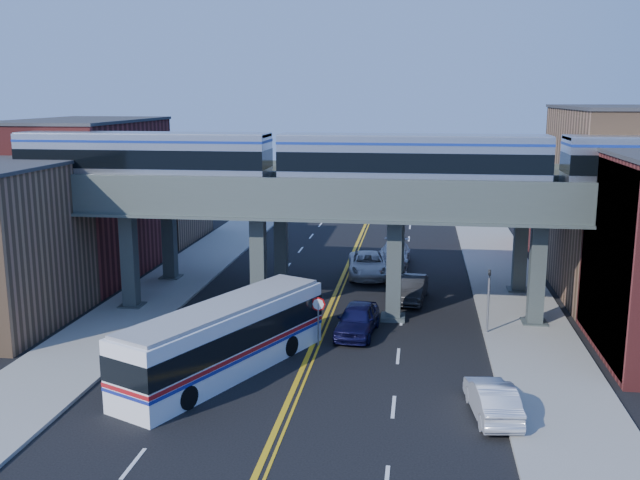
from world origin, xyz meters
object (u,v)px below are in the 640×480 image
at_px(transit_train, 412,162).
at_px(traffic_signal, 489,294).
at_px(car_lane_a, 357,319).
at_px(car_lane_b, 411,289).
at_px(car_lane_c, 368,265).
at_px(transit_bus, 225,339).
at_px(car_lane_d, 394,254).
at_px(car_parked_curb, 492,399).
at_px(stop_sign, 318,313).

relative_size(transit_train, traffic_signal, 11.26).
xyz_separation_m(traffic_signal, car_lane_a, (-7.04, -0.93, -1.46)).
distance_m(transit_train, car_lane_b, 9.33).
relative_size(traffic_signal, car_lane_c, 0.68).
height_order(transit_train, transit_bus, transit_train).
relative_size(transit_bus, car_lane_c, 2.06).
bearing_deg(transit_train, car_lane_c, 107.07).
relative_size(transit_bus, car_lane_d, 2.18).
bearing_deg(car_lane_d, transit_train, -82.69).
relative_size(car_lane_b, car_lane_d, 0.84).
bearing_deg(car_lane_d, car_lane_b, -79.72).
relative_size(car_lane_b, car_lane_c, 0.80).
relative_size(car_lane_d, car_parked_curb, 1.26).
relative_size(stop_sign, car_lane_c, 0.44).
bearing_deg(transit_bus, car_parked_curb, -79.30).
bearing_deg(stop_sign, transit_train, 47.58).
relative_size(car_lane_a, car_lane_b, 1.03).
xyz_separation_m(car_lane_a, car_lane_d, (1.39, 16.67, -0.02)).
xyz_separation_m(transit_train, car_lane_d, (-1.32, 13.75, -8.40)).
distance_m(traffic_signal, car_lane_c, 14.17).
relative_size(car_lane_b, car_parked_curb, 1.07).
xyz_separation_m(stop_sign, car_lane_a, (1.86, 2.07, -0.92)).
xyz_separation_m(traffic_signal, car_lane_c, (-7.40, 11.99, -1.46)).
height_order(traffic_signal, car_parked_curb, traffic_signal).
height_order(car_lane_a, car_parked_curb, car_lane_a).
relative_size(stop_sign, car_lane_a, 0.53).
relative_size(traffic_signal, transit_bus, 0.33).
bearing_deg(stop_sign, car_lane_d, 80.17).
height_order(stop_sign, transit_bus, transit_bus).
bearing_deg(transit_train, traffic_signal, -24.79).
xyz_separation_m(transit_train, car_lane_b, (0.13, 3.99, -8.43)).
height_order(car_lane_a, car_lane_d, car_lane_a).
distance_m(car_lane_c, car_lane_d, 4.14).
bearing_deg(car_lane_c, car_lane_a, -94.26).
height_order(stop_sign, car_lane_c, stop_sign).
bearing_deg(car_parked_curb, stop_sign, -49.22).
bearing_deg(car_lane_a, car_lane_b, 72.94).
relative_size(transit_train, car_parked_curb, 10.24).
relative_size(traffic_signal, car_parked_curb, 0.91).
bearing_deg(car_lane_c, car_lane_b, -67.79).
bearing_deg(car_lane_c, stop_sign, -101.55).
height_order(transit_train, stop_sign, transit_train).
bearing_deg(traffic_signal, car_parked_curb, -93.88).
xyz_separation_m(car_lane_c, car_lane_d, (1.75, 3.75, -0.01)).
xyz_separation_m(transit_bus, car_lane_d, (7.03, 23.03, -0.81)).
xyz_separation_m(transit_train, traffic_signal, (4.33, -2.00, -6.92)).
xyz_separation_m(stop_sign, traffic_signal, (8.90, 3.00, 0.54)).
distance_m(transit_bus, car_lane_b, 15.77).
distance_m(car_lane_b, car_parked_curb, 16.67).
bearing_deg(car_lane_a, car_lane_c, 96.87).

